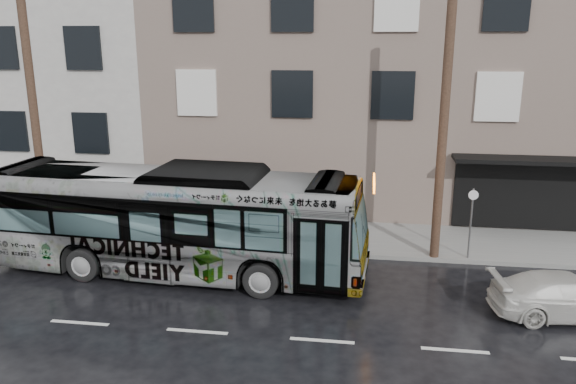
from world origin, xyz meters
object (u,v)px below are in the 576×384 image
Objects in this scene: utility_pole_rear at (34,115)px; bus at (171,220)px; utility_pole_front at (444,123)px; white_sedan at (568,296)px; sign_post at (471,224)px.

utility_pole_rear reaches higher than bus.
utility_pole_front is 6.23m from white_sedan.
bus is at bearing -20.91° from utility_pole_rear.
bus is (5.58, -2.13, -2.93)m from utility_pole_rear.
utility_pole_front is at bearing 180.00° from sign_post.
bus is at bearing 75.68° from white_sedan.
white_sedan is (3.09, -3.57, -4.06)m from utility_pole_front.
sign_post is at bearing 0.00° from utility_pole_rear.
white_sedan is (11.51, -1.44, -1.13)m from bus.
utility_pole_rear is 17.92m from white_sedan.
utility_pole_front is at bearing -71.95° from bus.
utility_pole_front is 0.73× the size of bus.
utility_pole_rear is (-14.00, 0.00, 0.00)m from utility_pole_front.
bus reaches higher than sign_post.
utility_pole_front is at bearing 0.00° from utility_pole_rear.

